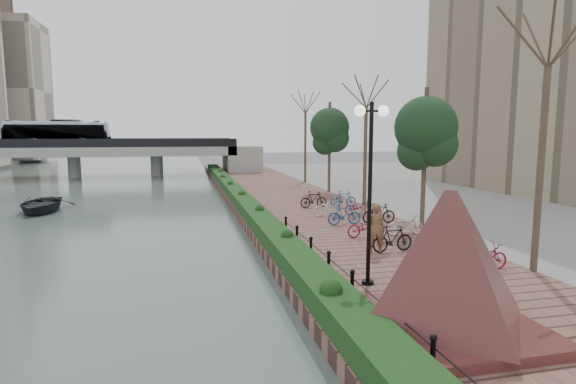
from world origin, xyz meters
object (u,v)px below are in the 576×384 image
object	(u,v)px
granite_monument	(447,260)
pedestrian	(376,228)
motorcycle	(423,281)
lamppost	(371,156)
boat	(41,204)

from	to	relation	value
granite_monument	pedestrian	bearing A→B (deg)	79.61
pedestrian	motorcycle	bearing A→B (deg)	97.34
granite_monument	lamppost	distance (m)	3.94
granite_monument	motorcycle	bearing A→B (deg)	74.22
granite_monument	boat	xyz separation A→B (m)	(-14.46, 22.01, -1.58)
lamppost	pedestrian	world-z (taller)	lamppost
granite_monument	pedestrian	world-z (taller)	granite_monument
granite_monument	lamppost	bearing A→B (deg)	98.05
motorcycle	pedestrian	world-z (taller)	pedestrian
granite_monument	motorcycle	size ratio (longest dim) A/B	3.28
boat	motorcycle	bearing A→B (deg)	-54.06
motorcycle	pedestrian	xyz separation A→B (m)	(0.63, 4.48, 0.48)
granite_monument	lamppost	world-z (taller)	lamppost
motorcycle	pedestrian	bearing A→B (deg)	92.65
motorcycle	pedestrian	distance (m)	4.55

